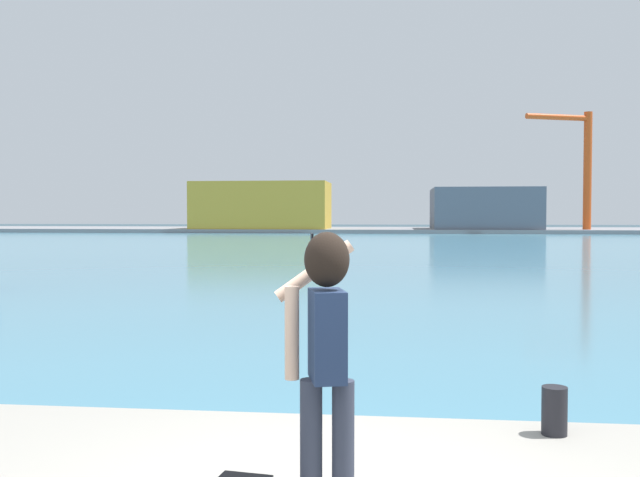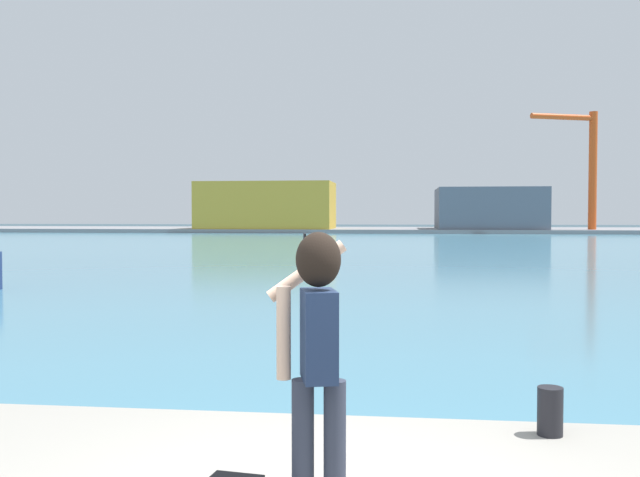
% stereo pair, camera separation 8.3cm
% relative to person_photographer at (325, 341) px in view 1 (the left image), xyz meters
% --- Properties ---
extents(ground_plane, '(220.00, 220.00, 0.00)m').
position_rel_person_photographer_xyz_m(ground_plane, '(-0.02, 50.07, -1.61)').
color(ground_plane, '#334751').
extents(harbor_water, '(140.00, 100.00, 0.02)m').
position_rel_person_photographer_xyz_m(harbor_water, '(-0.02, 52.07, -1.60)').
color(harbor_water, teal).
rests_on(harbor_water, ground_plane).
extents(far_shore_dock, '(140.00, 20.00, 0.50)m').
position_rel_person_photographer_xyz_m(far_shore_dock, '(-0.02, 92.07, -1.36)').
color(far_shore_dock, gray).
rests_on(far_shore_dock, ground_plane).
extents(person_photographer, '(0.54, 0.54, 1.74)m').
position_rel_person_photographer_xyz_m(person_photographer, '(0.00, 0.00, 0.00)').
color(person_photographer, '#2D3342').
rests_on(person_photographer, quay_promenade).
extents(harbor_bollard, '(0.21, 0.21, 0.40)m').
position_rel_person_photographer_xyz_m(harbor_bollard, '(1.76, 1.70, -0.86)').
color(harbor_bollard, black).
rests_on(harbor_bollard, quay_promenade).
extents(warehouse_left, '(17.67, 8.88, 6.14)m').
position_rel_person_photographer_xyz_m(warehouse_left, '(-17.41, 86.73, 1.96)').
color(warehouse_left, gold).
rests_on(warehouse_left, far_shore_dock).
extents(warehouse_right, '(13.36, 12.98, 5.28)m').
position_rel_person_photographer_xyz_m(warehouse_right, '(11.64, 89.03, 1.53)').
color(warehouse_right, slate).
rests_on(warehouse_right, far_shore_dock).
extents(port_crane, '(8.64, 3.88, 14.61)m').
position_rel_person_photographer_xyz_m(port_crane, '(23.03, 85.57, 7.64)').
color(port_crane, '#D84C19').
rests_on(port_crane, far_shore_dock).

